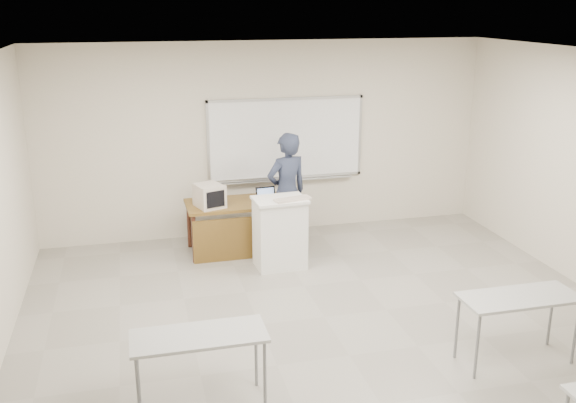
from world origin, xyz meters
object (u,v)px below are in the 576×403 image
object	(u,v)px
presenter	(287,192)
whiteboard	(286,140)
laptop	(268,199)
mouse	(275,197)
podium	(280,233)
instructor_desk	(241,217)
keyboard	(293,199)
crt_monitor	(209,196)

from	to	relation	value
presenter	whiteboard	bearing A→B (deg)	-120.47
laptop	mouse	distance (m)	0.23
podium	presenter	bearing A→B (deg)	64.39
laptop	presenter	xyz separation A→B (m)	(0.29, -0.00, 0.08)
whiteboard	instructor_desk	distance (m)	1.53
instructor_desk	mouse	distance (m)	0.61
laptop	keyboard	bearing A→B (deg)	-80.70
crt_monitor	mouse	xyz separation A→B (m)	(1.00, 0.17, -0.14)
podium	presenter	size ratio (longest dim) A/B	0.56
keyboard	whiteboard	bearing A→B (deg)	66.36
whiteboard	keyboard	distance (m)	1.68
presenter	instructor_desk	bearing A→B (deg)	-18.71
crt_monitor	mouse	distance (m)	1.03
crt_monitor	presenter	bearing A→B (deg)	-18.60
mouse	presenter	xyz separation A→B (m)	(0.14, -0.18, 0.11)
instructor_desk	presenter	xyz separation A→B (m)	(0.69, -0.02, 0.33)
instructor_desk	mouse	xyz separation A→B (m)	(0.55, 0.16, 0.21)
instructor_desk	keyboard	size ratio (longest dim) A/B	3.05
instructor_desk	crt_monitor	world-z (taller)	crt_monitor
mouse	presenter	distance (m)	0.25
podium	keyboard	distance (m)	0.54
podium	keyboard	xyz separation A→B (m)	(0.15, -0.12, 0.51)
instructor_desk	keyboard	world-z (taller)	keyboard
crt_monitor	presenter	distance (m)	1.14
podium	crt_monitor	bearing A→B (deg)	141.79
whiteboard	mouse	bearing A→B (deg)	-116.72
laptop	presenter	distance (m)	0.30
podium	mouse	xyz separation A→B (m)	(0.11, 0.79, 0.27)
crt_monitor	mouse	world-z (taller)	crt_monitor
whiteboard	podium	distance (m)	1.82
podium	mouse	world-z (taller)	podium
keyboard	crt_monitor	bearing A→B (deg)	131.66
keyboard	podium	bearing A→B (deg)	128.49
keyboard	presenter	bearing A→B (deg)	69.23
crt_monitor	presenter	xyz separation A→B (m)	(1.14, -0.00, -0.03)
keyboard	presenter	size ratio (longest dim) A/B	0.28
whiteboard	laptop	world-z (taller)	whiteboard
crt_monitor	laptop	bearing A→B (deg)	-18.57
laptop	keyboard	world-z (taller)	keyboard
keyboard	instructor_desk	bearing A→B (deg)	115.11
instructor_desk	laptop	bearing A→B (deg)	-3.02
instructor_desk	keyboard	distance (m)	1.05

